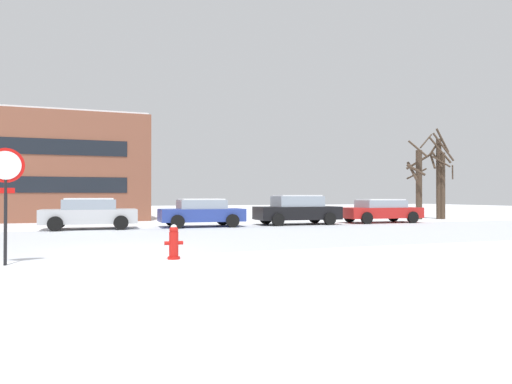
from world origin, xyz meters
name	(u,v)px	position (x,y,z in m)	size (l,w,h in m)	color
ground_plane	(115,252)	(0.00, 0.00, 0.00)	(120.00, 120.00, 0.00)	white
road_surface	(108,240)	(0.00, 3.96, 0.00)	(80.00, 9.91, 0.00)	silver
stop_sign	(6,183)	(-2.38, -1.63, 1.79)	(0.76, 0.11, 2.55)	black
fire_hydrant	(174,242)	(1.24, -1.87, 0.41)	(0.44, 0.30, 0.83)	red
parked_car_silver	(89,213)	(-0.56, 9.58, 0.72)	(4.18, 2.20, 1.41)	silver
parked_car_blue	(201,212)	(4.60, 9.47, 0.71)	(4.08, 2.18, 1.37)	#283D93
parked_car_black	(297,210)	(9.76, 9.54, 0.78)	(4.45, 2.12, 1.55)	black
parked_car_red	(381,210)	(14.91, 9.55, 0.69)	(4.52, 2.13, 1.32)	red
tree_far_mid	(418,181)	(19.54, 12.10, 2.47)	(2.08, 2.08, 5.07)	#423326
tree_far_right	(442,180)	(21.05, 11.65, 2.53)	(1.81, 1.82, 5.57)	#423326
tree_far_left	(439,174)	(20.93, 11.84, 2.94)	(1.68, 2.16, 5.85)	#423326
building_far_left	(29,168)	(-4.05, 19.84, 3.25)	(14.12, 8.16, 6.51)	brown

